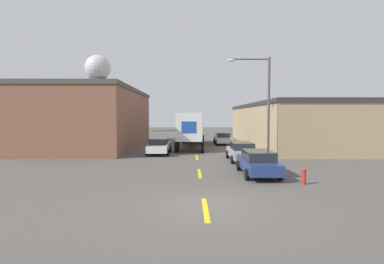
{
  "coord_description": "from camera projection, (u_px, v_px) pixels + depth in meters",
  "views": [
    {
      "loc": [
        -0.58,
        -11.5,
        3.51
      ],
      "look_at": [
        -0.43,
        11.36,
        2.27
      ],
      "focal_mm": 28.0,
      "sensor_mm": 36.0,
      "label": 1
    }
  ],
  "objects": [
    {
      "name": "water_tower",
      "position": [
        98.0,
        69.0,
        62.95
      ],
      "size": [
        5.34,
        5.34,
        16.29
      ],
      "color": "#47474C",
      "rests_on": "ground_plane"
    },
    {
      "name": "warehouse_left",
      "position": [
        90.0,
        118.0,
        33.61
      ],
      "size": [
        10.77,
        19.34,
        6.47
      ],
      "color": "brown",
      "rests_on": "ground_plane"
    },
    {
      "name": "parked_car_right_mid",
      "position": [
        241.0,
        151.0,
        23.3
      ],
      "size": [
        2.01,
        4.72,
        1.46
      ],
      "color": "#B2B2B7",
      "rests_on": "ground_plane"
    },
    {
      "name": "parked_car_right_far",
      "position": [
        223.0,
        138.0,
        36.78
      ],
      "size": [
        2.01,
        4.72,
        1.46
      ],
      "color": "silver",
      "rests_on": "ground_plane"
    },
    {
      "name": "parked_car_right_near",
      "position": [
        258.0,
        162.0,
        17.67
      ],
      "size": [
        2.01,
        4.72,
        1.46
      ],
      "color": "navy",
      "rests_on": "ground_plane"
    },
    {
      "name": "semi_truck",
      "position": [
        192.0,
        127.0,
        33.88
      ],
      "size": [
        3.34,
        12.95,
        3.8
      ],
      "rotation": [
        0.0,
        0.0,
        -0.05
      ],
      "color": "black",
      "rests_on": "ground_plane"
    },
    {
      "name": "parked_car_left_far",
      "position": [
        159.0,
        146.0,
        27.48
      ],
      "size": [
        2.01,
        4.72,
        1.46
      ],
      "color": "silver",
      "rests_on": "ground_plane"
    },
    {
      "name": "road_centerline",
      "position": [
        200.0,
        173.0,
        18.23
      ],
      "size": [
        0.2,
        16.98,
        0.01
      ],
      "color": "yellow",
      "rests_on": "ground_plane"
    },
    {
      "name": "fire_hydrant",
      "position": [
        304.0,
        176.0,
        15.28
      ],
      "size": [
        0.22,
        0.22,
        0.83
      ],
      "color": "red",
      "rests_on": "ground_plane"
    },
    {
      "name": "street_lamp",
      "position": [
        263.0,
        100.0,
        23.71
      ],
      "size": [
        3.37,
        0.32,
        8.12
      ],
      "color": "#4C4C51",
      "rests_on": "ground_plane"
    },
    {
      "name": "ground_plane",
      "position": [
        205.0,
        206.0,
        11.68
      ],
      "size": [
        160.0,
        160.0,
        0.0
      ],
      "primitive_type": "plane",
      "color": "#56514C"
    },
    {
      "name": "warehouse_right",
      "position": [
        301.0,
        124.0,
        36.88
      ],
      "size": [
        13.32,
        25.83,
        4.99
      ],
      "color": "tan",
      "rests_on": "ground_plane"
    }
  ]
}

